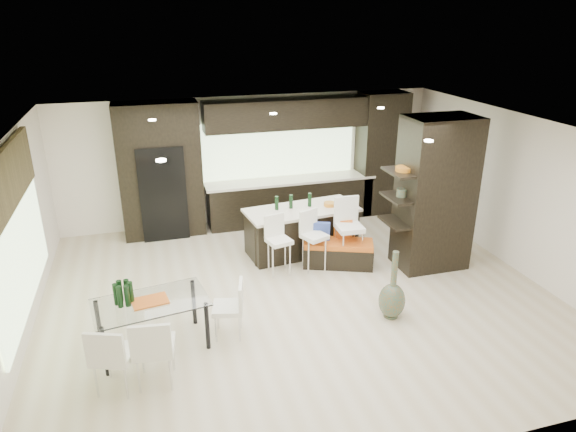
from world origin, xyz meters
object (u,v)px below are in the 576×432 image
object	(u,v)px
floor_vase	(393,285)
dining_table	(153,325)
chair_near	(155,351)
stool_right	(349,239)
bench	(338,253)
chair_far	(115,359)
stool_mid	(314,247)
chair_end	(228,311)
kitchen_island	(302,231)
stool_left	(279,251)

from	to	relation	value
floor_vase	dining_table	size ratio (longest dim) A/B	0.73
dining_table	chair_near	xyz separation A→B (m)	(0.00, -0.74, 0.09)
stool_right	bench	bearing A→B (deg)	172.27
stool_right	chair_far	distance (m)	4.56
chair_far	bench	bearing A→B (deg)	52.44
stool_mid	stool_right	distance (m)	0.65
chair_end	bench	bearing A→B (deg)	-41.48
kitchen_island	chair_end	xyz separation A→B (m)	(-1.82, -2.33, -0.05)
kitchen_island	chair_far	xyz separation A→B (m)	(-3.31, -3.06, -0.01)
bench	dining_table	size ratio (longest dim) A/B	0.84
stool_right	stool_left	bearing A→B (deg)	-179.20
stool_mid	stool_right	bearing A→B (deg)	-24.66
stool_mid	chair_end	xyz separation A→B (m)	(-1.82, -1.59, -0.05)
kitchen_island	stool_left	size ratio (longest dim) A/B	2.45
chair_near	bench	bearing A→B (deg)	43.10
kitchen_island	chair_end	world-z (taller)	kitchen_island
kitchen_island	stool_right	distance (m)	1.01
floor_vase	chair_far	world-z (taller)	floor_vase
chair_near	chair_end	bearing A→B (deg)	43.59
stool_left	floor_vase	world-z (taller)	floor_vase
kitchen_island	chair_end	bearing A→B (deg)	-134.51
stool_mid	chair_near	world-z (taller)	chair_near
stool_right	chair_far	world-z (taller)	stool_right
stool_left	chair_far	world-z (taller)	same
stool_mid	dining_table	xyz separation A→B (m)	(-2.84, -1.59, -0.08)
chair_near	chair_end	distance (m)	1.26
floor_vase	chair_far	xyz separation A→B (m)	(-3.92, -0.52, -0.11)
kitchen_island	dining_table	world-z (taller)	kitchen_island
kitchen_island	chair_near	bearing A→B (deg)	-139.42
stool_mid	chair_far	distance (m)	4.04
kitchen_island	stool_left	world-z (taller)	kitchen_island
stool_mid	floor_vase	bearing A→B (deg)	-93.00
bench	floor_vase	bearing A→B (deg)	-63.47
bench	stool_right	bearing A→B (deg)	11.63
kitchen_island	dining_table	distance (m)	3.68
bench	floor_vase	distance (m)	1.83
chair_far	floor_vase	bearing A→B (deg)	28.38
bench	chair_near	xyz separation A→B (m)	(-3.31, -2.33, 0.21)
chair_near	stool_left	bearing A→B (deg)	54.57
kitchen_island	stool_right	bearing A→B (deg)	-56.87
stool_right	chair_end	bearing A→B (deg)	-145.28
stool_mid	chair_near	distance (m)	3.67
kitchen_island	stool_mid	bearing A→B (deg)	-96.58
stool_mid	chair_near	bearing A→B (deg)	-162.58
chair_end	stool_right	bearing A→B (deg)	-44.02
stool_mid	chair_near	xyz separation A→B (m)	(-2.84, -2.33, 0.01)
chair_near	chair_end	size ratio (longest dim) A/B	1.15
chair_near	dining_table	bearing A→B (deg)	97.98
kitchen_island	stool_mid	world-z (taller)	kitchen_island
stool_mid	chair_end	world-z (taller)	stool_mid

